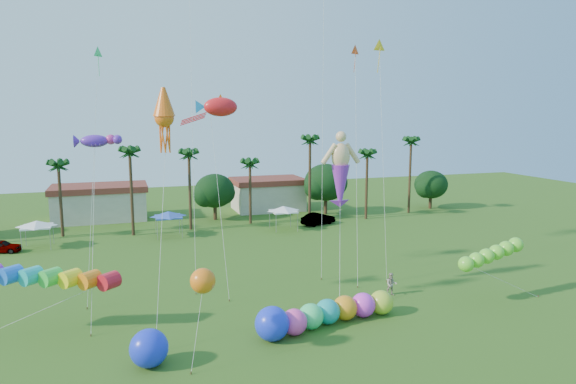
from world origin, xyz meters
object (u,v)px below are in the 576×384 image
object	(u,v)px
car_b	(318,219)
blue_ball	(149,348)
caterpillar_inflatable	(322,314)
spectator_b	(391,284)
car_a	(1,246)

from	to	relation	value
car_b	blue_ball	size ratio (longest dim) A/B	2.14
caterpillar_inflatable	blue_ball	xyz separation A→B (m)	(-11.56, -2.03, 0.17)
spectator_b	blue_ball	bearing A→B (deg)	-142.33
car_b	caterpillar_inflatable	bearing A→B (deg)	137.19
blue_ball	caterpillar_inflatable	bearing A→B (deg)	9.94
car_b	blue_ball	bearing A→B (deg)	122.67
car_a	car_b	bearing A→B (deg)	-73.63
car_a	car_b	distance (m)	36.83
blue_ball	car_a	bearing A→B (deg)	113.82
car_a	car_b	xyz separation A→B (m)	(36.76, 2.26, 0.10)
car_b	caterpillar_inflatable	size ratio (longest dim) A/B	0.43
car_a	caterpillar_inflatable	world-z (taller)	caterpillar_inflatable
car_a	caterpillar_inflatable	size ratio (longest dim) A/B	0.36
spectator_b	blue_ball	world-z (taller)	blue_ball
spectator_b	caterpillar_inflatable	bearing A→B (deg)	-132.12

